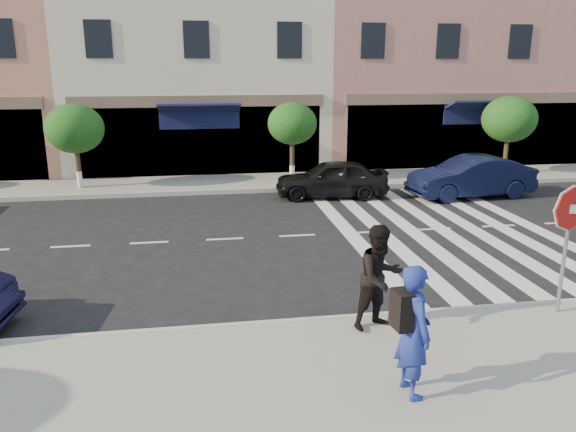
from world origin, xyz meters
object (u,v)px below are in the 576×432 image
Objects in this scene: walker at (380,277)px; car_far_right at (471,177)px; photographer at (414,331)px; car_far_mid at (332,179)px; stop_sign at (570,221)px.

walker is 0.42× the size of car_far_right.
car_far_mid is at bearing -14.32° from photographer.
car_far_mid is (-1.84, 10.33, -1.23)m from stop_sign.
walker is (0.19, 2.02, -0.02)m from photographer.
photographer reaches higher than car_far_mid.
walker is at bearing -11.33° from photographer.
stop_sign reaches higher than car_far_right.
car_far_right is at bearing -35.85° from photographer.
stop_sign is 0.61× the size of car_far_mid.
stop_sign reaches higher than photographer.
car_far_right is at bearing 35.94° from walker.
car_far_mid is (1.84, 12.41, -0.42)m from photographer.
stop_sign is 10.56m from car_far_mid.
photographer is (-3.68, -2.08, -0.81)m from stop_sign.
walker is 10.52m from car_far_mid.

